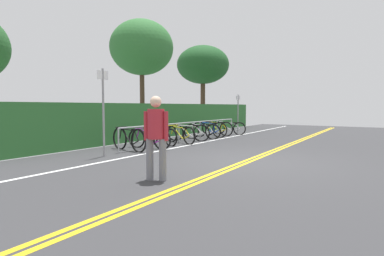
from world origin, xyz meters
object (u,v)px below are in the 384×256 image
Objects in this scene: bicycle_0 at (129,139)px; bicycle_7 at (217,128)px; tree_mid at (142,48)px; sign_post_near at (103,104)px; bicycle_1 at (149,139)px; tree_far_right at (203,65)px; bicycle_2 at (161,136)px; bicycle_4 at (188,132)px; pedestrian at (156,132)px; bicycle_6 at (209,129)px; bicycle_5 at (202,131)px; sign_post_far at (238,109)px; bike_rack at (190,126)px; bicycle_3 at (180,135)px; bicycle_8 at (229,128)px.

bicycle_0 is 6.03m from bicycle_7.
sign_post_near is at bearing -148.02° from tree_mid.
tree_far_right is (10.12, 3.80, 3.82)m from bicycle_1.
bicycle_2 is 0.94× the size of bicycle_4.
bicycle_7 is at bearing 1.64° from sign_post_near.
pedestrian is 0.29× the size of tree_mid.
tree_far_right reaches higher than bicycle_0.
bicycle_5 is at bearing -171.35° from bicycle_6.
bicycle_1 is 4.42m from bicycle_6.
sign_post_near reaches higher than pedestrian.
sign_post_far is at bearing -2.70° from bicycle_7.
bike_rack reaches higher than bicycle_7.
bicycle_4 is 0.71× the size of sign_post_near.
bike_rack is 3.96× the size of sign_post_far.
bicycle_2 is 0.81× the size of sign_post_far.
bicycle_7 is at bearing 2.27° from bike_rack.
sign_post_far is (9.46, 0.10, -0.23)m from sign_post_near.
bicycle_7 is 5.37m from tree_mid.
bicycle_4 is (-0.08, 0.03, -0.25)m from bike_rack.
bicycle_1 is at bearing -178.19° from bicycle_6.
bicycle_6 is (1.82, 0.03, 0.01)m from bicycle_4.
sign_post_far reaches higher than bicycle_1.
bicycle_5 is at bearing -92.59° from tree_mid.
bicycle_0 is 5.18m from bicycle_6.
sign_post_far reaches higher than bike_rack.
bicycle_6 reaches higher than bicycle_3.
tree_far_right is (4.85, 3.62, 3.80)m from bicycle_7.
bike_rack is at bearing 1.70° from bicycle_1.
pedestrian is (-7.82, -3.17, 0.56)m from bicycle_6.
bicycle_2 is at bearing 175.66° from bicycle_5.
sign_post_near is at bearing -178.52° from bicycle_6.
bicycle_7 is 7.14m from tree_far_right.
bicycle_3 is at bearing -118.40° from tree_mid.
bicycle_1 is 0.96× the size of bicycle_4.
bicycle_0 is at bearing 165.77° from bicycle_1.
pedestrian reaches higher than bicycle_0.
tree_far_right is (4.01, 3.85, 3.82)m from bicycle_8.
bicycle_5 is 0.89m from bicycle_6.
sign_post_near is 0.44× the size of tree_mid.
bicycle_3 is 2.66m from bicycle_6.
bike_rack reaches higher than bicycle_3.
bicycle_8 is at bearing -15.40° from bicycle_7.
bicycle_7 is at bearing 164.60° from bicycle_8.
bicycle_1 is at bearing 179.55° from bicycle_8.
pedestrian is at bearing -164.05° from sign_post_far.
sign_post_far is at bearing -0.79° from bicycle_0.
sign_post_far is at bearing -1.14° from bicycle_6.
bicycle_3 is at bearing -0.41° from sign_post_near.
tree_mid is at bearing 102.13° from bicycle_6.
bicycle_0 is 4.30m from bicycle_5.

